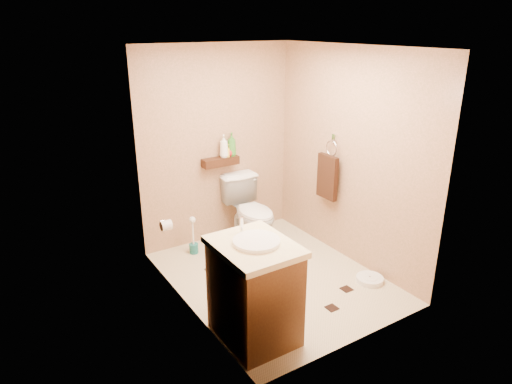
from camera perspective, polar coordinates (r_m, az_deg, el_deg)
ground at (r=5.05m, az=2.24°, el=-10.62°), size 2.50×2.50×0.00m
wall_back at (r=5.58m, az=-4.90°, el=5.78°), size 2.00×0.04×2.40m
wall_front at (r=3.66m, az=13.65°, el=-2.72°), size 2.00×0.04×2.40m
wall_left at (r=4.09m, az=-9.15°, el=0.11°), size 0.04×2.50×2.40m
wall_right at (r=5.16m, az=11.64°, el=4.23°), size 0.04×2.50×2.40m
ceiling at (r=4.33m, az=2.70°, el=17.72°), size 2.00×2.50×0.02m
wall_shelf at (r=5.56m, az=-4.46°, el=3.81°), size 0.46×0.14×0.10m
floor_accents at (r=5.00m, az=3.01°, el=-10.95°), size 1.13×1.41×0.01m
toilet at (r=5.59m, az=-0.59°, el=-2.57°), size 0.51×0.84×0.84m
vanity at (r=3.97m, az=-0.20°, el=-12.13°), size 0.61×0.74×1.05m
bathroom_scale at (r=5.11m, az=14.02°, el=-10.53°), size 0.37×0.37×0.06m
toilet_brush at (r=5.52m, az=-7.84°, el=-6.01°), size 0.11×0.11×0.47m
towel_ring at (r=5.36m, az=8.94°, el=2.13°), size 0.12×0.30×0.76m
toilet_paper at (r=4.90m, az=-11.18°, el=-4.11°), size 0.12×0.11×0.12m
bottle_a at (r=5.53m, az=-4.04°, el=5.76°), size 0.14×0.14×0.27m
bottle_b at (r=5.57m, az=-3.67°, el=5.22°), size 0.10×0.10×0.16m
bottle_c at (r=5.59m, az=-3.38°, el=5.15°), size 0.12×0.12×0.13m
bottle_d at (r=5.58m, az=-3.05°, el=5.97°), size 0.16×0.16×0.29m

